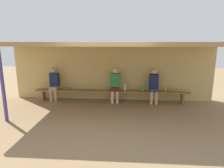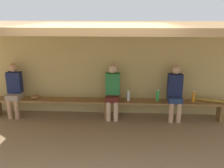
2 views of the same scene
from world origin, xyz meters
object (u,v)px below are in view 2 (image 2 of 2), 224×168
at_px(player_near_post, 175,91).
at_px(water_bottle_green, 158,95).
at_px(player_middle, 14,88).
at_px(water_bottle_blue, 128,96).
at_px(player_in_white, 113,90).
at_px(water_bottle_orange, 194,96).
at_px(baseball_bat, 214,101).
at_px(bench, 106,103).
at_px(baseball_glove_dark_brown, 36,97).

distance_m(player_near_post, water_bottle_green, 0.42).
relative_size(player_near_post, player_middle, 1.00).
bearing_deg(water_bottle_green, water_bottle_blue, -176.43).
bearing_deg(water_bottle_green, player_in_white, -178.49).
relative_size(water_bottle_orange, baseball_bat, 0.33).
xyz_separation_m(bench, player_in_white, (0.16, 0.00, 0.34)).
height_order(water_bottle_green, water_bottle_orange, water_bottle_orange).
relative_size(player_near_post, baseball_bat, 1.56).
height_order(player_middle, water_bottle_green, player_middle).
height_order(player_near_post, player_middle, same).
xyz_separation_m(player_near_post, baseball_bat, (0.93, -0.00, -0.24)).
xyz_separation_m(player_middle, water_bottle_green, (3.51, 0.03, -0.14)).
bearing_deg(water_bottle_blue, bench, 178.70).
distance_m(player_near_post, water_bottle_orange, 0.46).
bearing_deg(baseball_bat, player_middle, -161.45).
bearing_deg(water_bottle_green, bench, -178.54).
xyz_separation_m(player_near_post, player_middle, (-3.91, 0.00, 0.00)).
xyz_separation_m(player_in_white, water_bottle_orange, (1.93, -0.01, -0.13)).
xyz_separation_m(bench, player_middle, (-2.27, 0.00, 0.34)).
xyz_separation_m(player_near_post, baseball_glove_dark_brown, (-3.40, 0.02, -0.22)).
height_order(bench, player_middle, player_middle).
height_order(player_near_post, baseball_bat, player_near_post).
distance_m(water_bottle_orange, water_bottle_blue, 1.55).
distance_m(player_in_white, baseball_bat, 2.43).
height_order(bench, baseball_bat, baseball_bat).
bearing_deg(baseball_glove_dark_brown, player_near_post, -39.76).
xyz_separation_m(player_middle, water_bottle_orange, (4.36, -0.01, -0.13)).
relative_size(player_near_post, player_in_white, 1.00).
bearing_deg(player_middle, water_bottle_green, 0.47).
xyz_separation_m(water_bottle_orange, water_bottle_blue, (-1.55, -0.01, -0.01)).
bearing_deg(bench, player_near_post, 0.11).
relative_size(water_bottle_orange, baseball_glove_dark_brown, 1.17).
distance_m(player_near_post, player_middle, 3.91).
bearing_deg(baseball_bat, baseball_glove_dark_brown, -161.65).
bearing_deg(player_middle, water_bottle_blue, -0.31).
height_order(player_in_white, water_bottle_green, player_in_white).
xyz_separation_m(baseball_glove_dark_brown, baseball_bat, (4.33, -0.02, -0.01)).
relative_size(bench, player_near_post, 4.49).
bearing_deg(baseball_bat, water_bottle_orange, -161.07).
height_order(water_bottle_orange, baseball_glove_dark_brown, water_bottle_orange).
bearing_deg(player_in_white, water_bottle_green, 1.51).
relative_size(player_in_white, baseball_glove_dark_brown, 5.56).
distance_m(bench, player_near_post, 1.68).
relative_size(bench, baseball_glove_dark_brown, 25.00).
distance_m(baseball_glove_dark_brown, baseball_bat, 4.33).
bearing_deg(water_bottle_green, player_middle, -179.53).
relative_size(bench, player_in_white, 4.49).
height_order(player_near_post, baseball_glove_dark_brown, player_near_post).
relative_size(water_bottle_green, water_bottle_blue, 1.07).
bearing_deg(baseball_bat, bench, -161.41).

